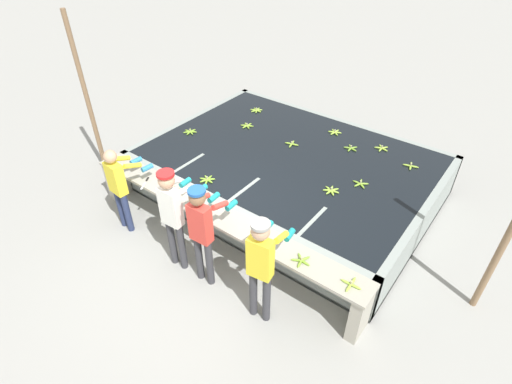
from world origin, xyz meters
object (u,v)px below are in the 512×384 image
at_px(banana_bunch_floating_3, 382,148).
at_px(banana_bunch_floating_5, 292,144).
at_px(worker_3, 261,262).
at_px(banana_bunch_ledge_1, 351,284).
at_px(banana_bunch_floating_8, 207,180).
at_px(support_post_left, 87,98).
at_px(banana_bunch_floating_9, 360,184).
at_px(worker_1, 173,211).
at_px(banana_bunch_ledge_2, 301,260).
at_px(banana_bunch_floating_7, 351,148).
at_px(banana_bunch_floating_1, 256,110).
at_px(banana_bunch_floating_6, 331,190).
at_px(banana_bunch_floating_10, 190,132).
at_px(banana_bunch_floating_0, 411,166).
at_px(banana_bunch_floating_4, 247,126).
at_px(worker_2, 202,227).
at_px(banana_bunch_ledge_0, 173,191).
at_px(worker_0, 119,183).
at_px(knife_0, 146,181).
at_px(banana_bunch_floating_2, 335,132).

relative_size(banana_bunch_floating_3, banana_bunch_floating_5, 0.99).
xyz_separation_m(worker_3, banana_bunch_ledge_1, (1.00, 0.53, -0.20)).
bearing_deg(banana_bunch_floating_5, banana_bunch_floating_3, 31.98).
bearing_deg(banana_bunch_floating_8, support_post_left, -176.54).
relative_size(banana_bunch_floating_9, banana_bunch_ledge_1, 0.99).
distance_m(worker_1, banana_bunch_floating_8, 1.19).
relative_size(banana_bunch_floating_9, banana_bunch_ledge_2, 1.00).
bearing_deg(support_post_left, worker_3, -10.85).
bearing_deg(banana_bunch_floating_3, support_post_left, -148.46).
bearing_deg(banana_bunch_floating_3, banana_bunch_floating_7, -142.71).
relative_size(banana_bunch_floating_1, support_post_left, 0.09).
relative_size(banana_bunch_floating_6, banana_bunch_floating_10, 1.00).
height_order(banana_bunch_floating_1, banana_bunch_floating_7, same).
bearing_deg(banana_bunch_floating_6, banana_bunch_floating_8, -151.10).
height_order(worker_3, banana_bunch_floating_3, worker_3).
bearing_deg(worker_3, banana_bunch_floating_1, 128.09).
bearing_deg(banana_bunch_ledge_2, banana_bunch_floating_0, 83.94).
bearing_deg(support_post_left, banana_bunch_floating_4, 43.77).
distance_m(worker_2, banana_bunch_floating_3, 4.00).
distance_m(worker_2, banana_bunch_floating_6, 2.28).
height_order(banana_bunch_floating_7, banana_bunch_ledge_0, banana_bunch_ledge_0).
distance_m(worker_0, banana_bunch_floating_7, 4.25).
relative_size(worker_2, banana_bunch_floating_1, 6.12).
relative_size(worker_0, banana_bunch_floating_1, 5.62).
distance_m(banana_bunch_floating_7, banana_bunch_ledge_1, 3.36).
bearing_deg(worker_1, banana_bunch_floating_8, 109.20).
bearing_deg(banana_bunch_ledge_2, banana_bunch_floating_4, 139.08).
bearing_deg(banana_bunch_floating_7, banana_bunch_floating_5, -150.78).
bearing_deg(banana_bunch_floating_6, banana_bunch_floating_5, 147.15).
bearing_deg(worker_3, banana_bunch_ledge_2, 59.26).
relative_size(banana_bunch_floating_8, banana_bunch_ledge_0, 0.99).
distance_m(banana_bunch_floating_9, banana_bunch_ledge_1, 2.22).
relative_size(banana_bunch_floating_4, banana_bunch_floating_6, 1.01).
height_order(worker_2, banana_bunch_floating_0, worker_2).
bearing_deg(banana_bunch_floating_8, worker_0, -133.09).
xyz_separation_m(banana_bunch_floating_8, banana_bunch_ledge_1, (2.97, -0.58, 0.00)).
bearing_deg(banana_bunch_floating_6, support_post_left, -165.89).
height_order(banana_bunch_floating_1, knife_0, banana_bunch_floating_1).
bearing_deg(banana_bunch_floating_10, banana_bunch_floating_8, -35.77).
distance_m(banana_bunch_floating_2, banana_bunch_ledge_2, 3.66).
xyz_separation_m(banana_bunch_floating_4, banana_bunch_floating_5, (1.16, -0.06, 0.00)).
distance_m(worker_2, knife_0, 1.79).
bearing_deg(worker_0, banana_bunch_floating_7, 54.79).
bearing_deg(banana_bunch_floating_7, support_post_left, -149.13).
bearing_deg(banana_bunch_floating_7, banana_bunch_floating_10, -154.37).
xyz_separation_m(banana_bunch_floating_2, support_post_left, (-3.80, -2.97, 0.76)).
bearing_deg(worker_0, banana_bunch_floating_4, 84.16).
xyz_separation_m(banana_bunch_floating_6, banana_bunch_floating_7, (-0.35, 1.42, 0.00)).
bearing_deg(banana_bunch_floating_9, banana_bunch_ledge_1, -67.42).
bearing_deg(banana_bunch_floating_3, worker_1, -111.80).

